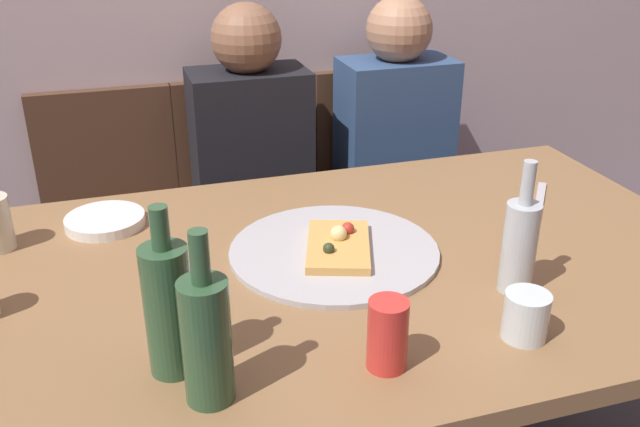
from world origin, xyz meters
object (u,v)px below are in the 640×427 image
at_px(pizza_slice_last, 338,245).
at_px(dining_table, 350,290).
at_px(pizza_tray, 334,251).
at_px(chair_middle, 250,202).
at_px(table_knife, 540,199).
at_px(tumbler_near, 526,316).
at_px(beer_bottle, 520,244).
at_px(wine_bottle, 206,338).
at_px(soda_can, 388,335).
at_px(plate_stack, 105,221).
at_px(chair_left, 115,218).
at_px(guest_in_sweater, 258,183).
at_px(chair_right, 385,185).
at_px(guest_in_beanie, 404,166).
at_px(water_bottle, 168,307).

bearing_deg(pizza_slice_last, dining_table, -66.70).
xyz_separation_m(pizza_tray, chair_middle, (-0.01, 0.86, -0.25)).
height_order(dining_table, table_knife, table_knife).
distance_m(pizza_tray, tumbler_near, 0.44).
height_order(pizza_tray, beer_bottle, beer_bottle).
distance_m(pizza_slice_last, wine_bottle, 0.51).
xyz_separation_m(beer_bottle, soda_can, (-0.33, -0.15, -0.04)).
height_order(plate_stack, chair_left, chair_left).
bearing_deg(pizza_slice_last, plate_stack, 147.95).
bearing_deg(guest_in_sweater, beer_bottle, 107.29).
distance_m(dining_table, chair_right, 1.03).
relative_size(pizza_tray, chair_right, 0.50).
distance_m(pizza_tray, guest_in_beanie, 0.87).
distance_m(table_knife, guest_in_beanie, 0.62).
distance_m(dining_table, wine_bottle, 0.52).
height_order(pizza_slice_last, chair_right, chair_right).
xyz_separation_m(water_bottle, chair_middle, (0.36, 1.16, -0.36)).
distance_m(water_bottle, plate_stack, 0.60).
height_order(pizza_tray, guest_in_beanie, guest_in_beanie).
bearing_deg(wine_bottle, pizza_slice_last, 48.48).
bearing_deg(soda_can, chair_right, 67.51).
relative_size(dining_table, table_knife, 7.41).
bearing_deg(soda_can, wine_bottle, 178.32).
distance_m(pizza_slice_last, chair_middle, 0.91).
relative_size(dining_table, pizza_slice_last, 6.51).
xyz_separation_m(soda_can, guest_in_beanie, (0.52, 1.10, -0.18)).
xyz_separation_m(dining_table, pizza_tray, (-0.02, 0.04, 0.08)).
xyz_separation_m(wine_bottle, table_knife, (0.90, 0.49, -0.11)).
bearing_deg(plate_stack, pizza_tray, -31.91).
height_order(soda_can, chair_middle, chair_middle).
height_order(beer_bottle, chair_left, beer_bottle).
bearing_deg(guest_in_sweater, pizza_slice_last, 91.28).
bearing_deg(guest_in_beanie, beer_bottle, 78.68).
distance_m(table_knife, chair_right, 0.80).
relative_size(pizza_slice_last, beer_bottle, 0.94).
height_order(tumbler_near, chair_middle, chair_middle).
height_order(dining_table, beer_bottle, beer_bottle).
xyz_separation_m(pizza_slice_last, water_bottle, (-0.38, -0.29, 0.09)).
xyz_separation_m(chair_right, guest_in_sweater, (-0.49, -0.15, 0.13)).
relative_size(pizza_slice_last, guest_in_beanie, 0.21).
xyz_separation_m(beer_bottle, guest_in_sweater, (-0.30, 0.95, -0.22)).
height_order(dining_table, soda_can, soda_can).
relative_size(pizza_slice_last, chair_left, 0.28).
distance_m(pizza_slice_last, beer_bottle, 0.37).
height_order(dining_table, chair_middle, chair_middle).
bearing_deg(chair_left, wine_bottle, 95.49).
bearing_deg(guest_in_sweater, chair_right, -162.74).
xyz_separation_m(plate_stack, chair_right, (0.94, 0.58, -0.26)).
xyz_separation_m(chair_right, guest_in_beanie, (-0.00, -0.15, 0.13)).
bearing_deg(beer_bottle, guest_in_beanie, 78.68).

